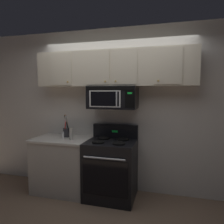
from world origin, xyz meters
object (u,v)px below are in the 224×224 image
object	(u,v)px
stove_range	(111,168)
pepper_mill	(71,133)
utensil_crock_charcoal	(66,131)
over_range_microwave	(113,97)
salt_shaker	(63,135)

from	to	relation	value
stove_range	pepper_mill	distance (m)	0.84
stove_range	pepper_mill	world-z (taller)	stove_range
utensil_crock_charcoal	pepper_mill	bearing A→B (deg)	-45.50
stove_range	over_range_microwave	distance (m)	1.11
over_range_microwave	salt_shaker	bearing A→B (deg)	-168.41
pepper_mill	stove_range	bearing A→B (deg)	5.10
stove_range	utensil_crock_charcoal	world-z (taller)	utensil_crock_charcoal
stove_range	salt_shaker	size ratio (longest dim) A/B	9.49
over_range_microwave	utensil_crock_charcoal	world-z (taller)	over_range_microwave
stove_range	utensil_crock_charcoal	xyz separation A→B (m)	(-0.82, 0.12, 0.54)
utensil_crock_charcoal	salt_shaker	xyz separation A→B (m)	(0.02, -0.16, -0.05)
stove_range	salt_shaker	world-z (taller)	stove_range
over_range_microwave	salt_shaker	xyz separation A→B (m)	(-0.80, -0.16, -0.62)
over_range_microwave	salt_shaker	distance (m)	1.02
utensil_crock_charcoal	salt_shaker	bearing A→B (deg)	-82.28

